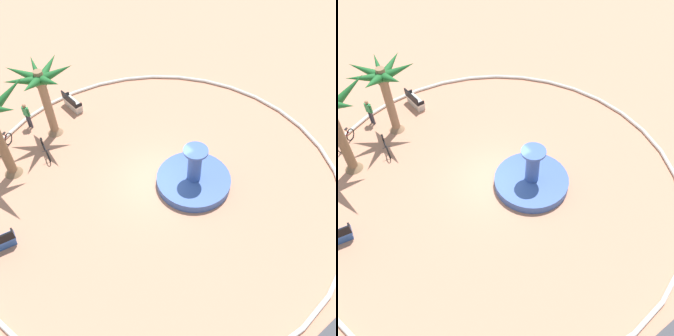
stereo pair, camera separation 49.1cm
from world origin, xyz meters
TOP-DOWN VIEW (x-y plane):
  - ground_plane at (0.00, 0.00)m, footprint 80.00×80.00m
  - plaza_curb at (0.00, 0.00)m, footprint 19.10×19.10m
  - fountain at (-1.36, 1.30)m, footprint 3.80×3.80m
  - palm_tree_near_fountain at (2.64, -6.66)m, footprint 3.67×3.62m
  - bench_east at (0.70, -8.12)m, footprint 0.63×1.64m
  - bicycle_red_frame at (3.81, -5.21)m, footprint 0.44×1.71m
  - bicycle_by_lamppost at (5.47, -7.01)m, footprint 1.32×1.19m
  - person_cyclist_helmet at (3.57, -8.00)m, footprint 0.34×0.48m

SIDE VIEW (x-z plane):
  - ground_plane at x=0.00m, z-range 0.00..0.00m
  - plaza_curb at x=0.00m, z-range 0.00..0.20m
  - fountain at x=-1.36m, z-range -0.87..1.54m
  - bench_east at x=0.70m, z-range -0.15..0.85m
  - bicycle_red_frame at x=3.81m, z-range -0.09..0.86m
  - bicycle_by_lamppost at x=5.47m, z-range -0.09..0.86m
  - person_cyclist_helmet at x=3.57m, z-range 0.10..1.78m
  - palm_tree_near_fountain at x=2.64m, z-range 1.07..5.50m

